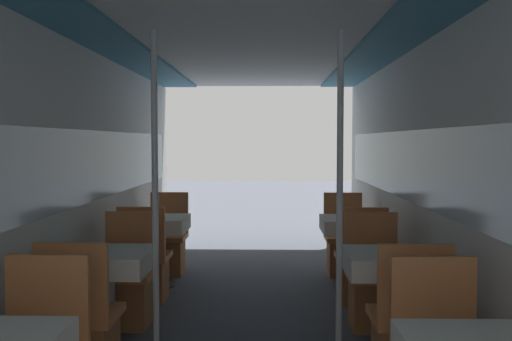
% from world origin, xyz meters
% --- Properties ---
extents(wall_left, '(0.05, 8.41, 2.26)m').
position_xyz_m(wall_left, '(-1.38, 2.81, 1.15)').
color(wall_left, silver).
rests_on(wall_left, ground_plane).
extents(wall_right, '(0.05, 8.41, 2.26)m').
position_xyz_m(wall_right, '(1.38, 2.81, 1.15)').
color(wall_right, silver).
rests_on(wall_right, ground_plane).
extents(ceiling_panel, '(2.77, 8.41, 0.07)m').
position_xyz_m(ceiling_panel, '(0.00, 2.81, 2.31)').
color(ceiling_panel, silver).
rests_on(ceiling_panel, wall_left).
extents(dining_table_left_1, '(0.61, 0.61, 0.71)m').
position_xyz_m(dining_table_left_1, '(-1.00, 2.66, 0.60)').
color(dining_table_left_1, '#4C4C51').
rests_on(dining_table_left_1, ground_plane).
extents(chair_left_near_1, '(0.43, 0.43, 0.90)m').
position_xyz_m(chair_left_near_1, '(-1.00, 2.10, 0.28)').
color(chair_left_near_1, '#9C5B31').
rests_on(chair_left_near_1, ground_plane).
extents(chair_left_far_1, '(0.43, 0.43, 0.90)m').
position_xyz_m(chair_left_far_1, '(-1.00, 3.21, 0.28)').
color(chair_left_far_1, '#9C5B31').
rests_on(chair_left_far_1, ground_plane).
extents(support_pole_left_1, '(0.05, 0.05, 2.26)m').
position_xyz_m(support_pole_left_1, '(-0.65, 2.66, 1.13)').
color(support_pole_left_1, silver).
rests_on(support_pole_left_1, ground_plane).
extents(dining_table_left_2, '(0.61, 0.61, 0.71)m').
position_xyz_m(dining_table_left_2, '(-1.00, 4.46, 0.60)').
color(dining_table_left_2, '#4C4C51').
rests_on(dining_table_left_2, ground_plane).
extents(chair_left_near_2, '(0.43, 0.43, 0.90)m').
position_xyz_m(chair_left_near_2, '(-1.00, 3.91, 0.28)').
color(chair_left_near_2, '#9C5B31').
rests_on(chair_left_near_2, ground_plane).
extents(chair_left_far_2, '(0.43, 0.43, 0.90)m').
position_xyz_m(chair_left_far_2, '(-1.00, 5.02, 0.28)').
color(chair_left_far_2, '#9C5B31').
rests_on(chair_left_far_2, ground_plane).
extents(dining_table_right_1, '(0.61, 0.61, 0.71)m').
position_xyz_m(dining_table_right_1, '(1.00, 2.66, 0.60)').
color(dining_table_right_1, '#4C4C51').
rests_on(dining_table_right_1, ground_plane).
extents(chair_right_near_1, '(0.43, 0.43, 0.90)m').
position_xyz_m(chair_right_near_1, '(1.00, 2.10, 0.28)').
color(chair_right_near_1, '#9C5B31').
rests_on(chair_right_near_1, ground_plane).
extents(chair_right_far_1, '(0.43, 0.43, 0.90)m').
position_xyz_m(chair_right_far_1, '(1.00, 3.21, 0.28)').
color(chair_right_far_1, '#9C5B31').
rests_on(chair_right_far_1, ground_plane).
extents(support_pole_right_1, '(0.05, 0.05, 2.26)m').
position_xyz_m(support_pole_right_1, '(0.65, 2.66, 1.13)').
color(support_pole_right_1, silver).
rests_on(support_pole_right_1, ground_plane).
extents(dining_table_right_2, '(0.61, 0.61, 0.71)m').
position_xyz_m(dining_table_right_2, '(1.00, 4.46, 0.60)').
color(dining_table_right_2, '#4C4C51').
rests_on(dining_table_right_2, ground_plane).
extents(chair_right_near_2, '(0.43, 0.43, 0.90)m').
position_xyz_m(chair_right_near_2, '(1.00, 3.91, 0.28)').
color(chair_right_near_2, '#9C5B31').
rests_on(chair_right_near_2, ground_plane).
extents(chair_right_far_2, '(0.43, 0.43, 0.90)m').
position_xyz_m(chair_right_far_2, '(1.00, 5.02, 0.28)').
color(chair_right_far_2, '#9C5B31').
rests_on(chair_right_far_2, ground_plane).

